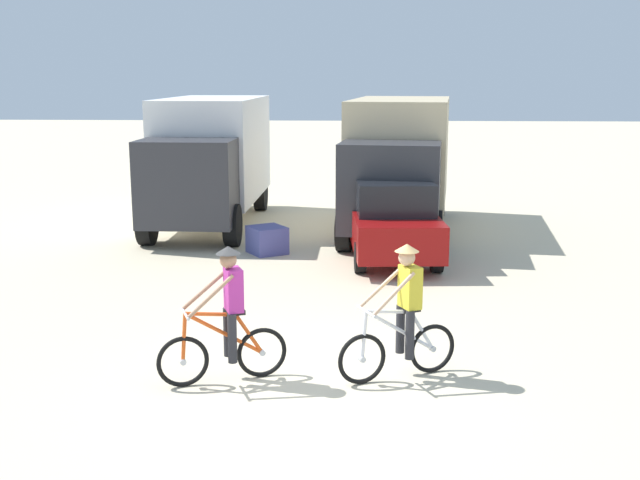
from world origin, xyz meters
TOP-DOWN VIEW (x-y plane):
  - ground_plane at (0.00, 0.00)m, footprint 120.00×120.00m
  - box_truck_avon_van at (-3.26, 11.06)m, footprint 2.45×6.77m
  - box_truck_tan_camper at (1.71, 10.50)m, footprint 3.13×6.98m
  - sedan_parked at (1.42, 7.23)m, footprint 2.05×4.31m
  - cyclist_orange_shirt at (-1.02, 0.06)m, footprint 1.63×0.77m
  - cyclist_cowboy_hat at (1.27, 0.30)m, footprint 1.59×0.84m
  - supply_crate at (-1.37, 7.60)m, footprint 1.03×1.04m

SIDE VIEW (x-z plane):
  - ground_plane at x=0.00m, z-range 0.00..0.00m
  - supply_crate at x=-1.37m, z-range 0.00..0.61m
  - cyclist_orange_shirt at x=-1.02m, z-range -0.06..1.76m
  - cyclist_cowboy_hat at x=1.27m, z-range -0.06..1.76m
  - sedan_parked at x=1.42m, z-range 0.00..1.76m
  - box_truck_avon_van at x=-3.26m, z-range 0.20..3.55m
  - box_truck_tan_camper at x=1.71m, z-range 0.20..3.55m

